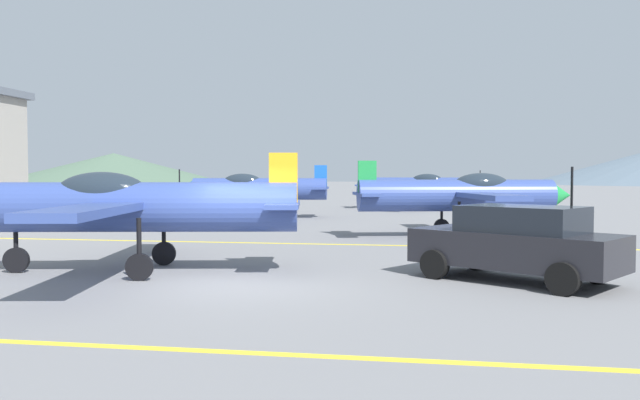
# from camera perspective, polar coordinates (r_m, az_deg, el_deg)

# --- Properties ---
(ground_plane) EXTENTS (400.00, 400.00, 0.00)m
(ground_plane) POSITION_cam_1_polar(r_m,az_deg,el_deg) (13.46, -6.90, -7.48)
(ground_plane) COLOR slate
(apron_line_near) EXTENTS (80.00, 0.16, 0.01)m
(apron_line_near) POSITION_cam_1_polar(r_m,az_deg,el_deg) (8.89, -16.18, -12.62)
(apron_line_near) COLOR yellow
(apron_line_near) RESTS_ON ground_plane
(apron_line_far) EXTENTS (80.00, 0.16, 0.01)m
(apron_line_far) POSITION_cam_1_polar(r_m,az_deg,el_deg) (20.89, -0.96, -3.97)
(apron_line_far) COLOR yellow
(apron_line_far) RESTS_ON ground_plane
(airplane_near) EXTENTS (8.15, 9.32, 2.79)m
(airplane_near) POSITION_cam_1_polar(r_m,az_deg,el_deg) (15.37, -16.76, -0.45)
(airplane_near) COLOR #33478C
(airplane_near) RESTS_ON ground_plane
(airplane_mid) EXTENTS (8.16, 9.28, 2.79)m
(airplane_mid) POSITION_cam_1_polar(r_m,az_deg,el_deg) (23.73, 12.83, 0.51)
(airplane_mid) COLOR #33478C
(airplane_mid) RESTS_ON ground_plane
(airplane_far) EXTENTS (8.13, 9.33, 2.79)m
(airplane_far) POSITION_cam_1_polar(r_m,az_deg,el_deg) (34.07, -5.95, 1.08)
(airplane_far) COLOR #33478C
(airplane_far) RESTS_ON ground_plane
(airplane_back) EXTENTS (8.16, 9.32, 2.79)m
(airplane_back) POSITION_cam_1_polar(r_m,az_deg,el_deg) (42.60, 8.76, 1.30)
(airplane_back) COLOR #33478C
(airplane_back) RESTS_ON ground_plane
(car_sedan) EXTENTS (4.57, 3.90, 1.62)m
(car_sedan) POSITION_cam_1_polar(r_m,az_deg,el_deg) (14.15, 17.25, -3.64)
(car_sedan) COLOR black
(car_sedan) RESTS_ON ground_plane
(hill_left) EXTENTS (58.79, 58.79, 7.76)m
(hill_left) POSITION_cam_1_polar(r_m,az_deg,el_deg) (168.43, -18.05, 2.71)
(hill_left) COLOR #4C6651
(hill_left) RESTS_ON ground_plane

